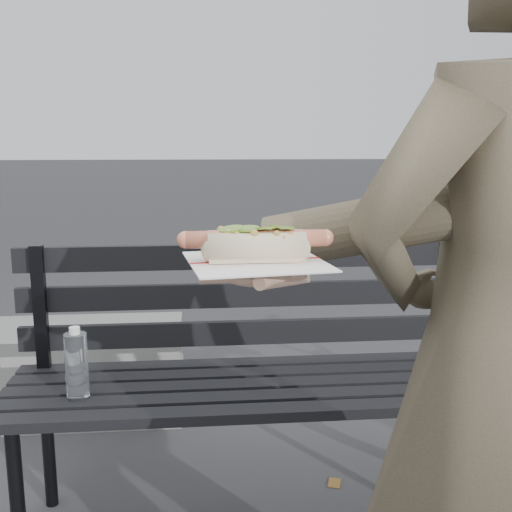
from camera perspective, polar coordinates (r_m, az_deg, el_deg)
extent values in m
cylinder|color=black|center=(1.89, -21.77, -21.04)|extent=(0.04, 0.04, 0.45)
cylinder|color=black|center=(2.17, -19.19, -16.41)|extent=(0.04, 0.04, 0.45)
cylinder|color=black|center=(2.00, 21.15, -19.13)|extent=(0.04, 0.04, 0.45)
cylinder|color=black|center=(2.27, 17.23, -15.09)|extent=(0.04, 0.04, 0.45)
cube|color=black|center=(1.70, 0.51, -14.74)|extent=(1.50, 0.07, 0.03)
cube|color=black|center=(1.78, 0.20, -13.49)|extent=(1.50, 0.07, 0.03)
cube|color=black|center=(1.86, -0.07, -12.36)|extent=(1.50, 0.07, 0.03)
cube|color=black|center=(1.94, -0.32, -11.31)|extent=(1.50, 0.07, 0.03)
cube|color=black|center=(2.03, -0.55, -10.36)|extent=(1.50, 0.07, 0.03)
cube|color=black|center=(2.03, -19.84, -4.89)|extent=(0.04, 0.03, 0.42)
cube|color=black|center=(2.13, 17.70, -4.02)|extent=(0.04, 0.03, 0.42)
cube|color=black|center=(2.02, -0.63, -7.27)|extent=(1.50, 0.02, 0.08)
cube|color=black|center=(1.98, -0.63, -3.70)|extent=(1.50, 0.02, 0.08)
cube|color=black|center=(1.96, -0.64, -0.02)|extent=(1.50, 0.02, 0.08)
cylinder|color=white|center=(1.79, -16.71, -10.02)|extent=(0.06, 0.06, 0.19)
cylinder|color=white|center=(1.76, -16.89, -6.81)|extent=(0.03, 0.03, 0.02)
cube|color=slate|center=(2.85, -19.42, -10.33)|extent=(1.20, 0.40, 0.40)
imported|color=#453E2E|center=(1.10, 22.12, -9.96)|extent=(0.69, 0.56, 1.64)
cylinder|color=#453E2E|center=(0.99, 15.38, 3.68)|extent=(0.51, 0.23, 0.19)
cylinder|color=#D8A384|center=(0.88, 2.55, -1.12)|extent=(0.09, 0.08, 0.07)
ellipsoid|color=#D8A384|center=(0.86, 0.00, -1.63)|extent=(0.10, 0.12, 0.03)
cylinder|color=#D8A384|center=(0.83, -3.59, -2.02)|extent=(0.05, 0.02, 0.02)
cylinder|color=#D8A384|center=(0.85, -3.64, -1.72)|extent=(0.05, 0.02, 0.02)
cylinder|color=#D8A384|center=(0.87, -3.68, -1.43)|extent=(0.05, 0.02, 0.02)
cylinder|color=#D8A384|center=(0.89, -3.72, -1.16)|extent=(0.05, 0.02, 0.02)
cylinder|color=#D8A384|center=(0.81, 1.07, -2.32)|extent=(0.04, 0.05, 0.02)
cube|color=white|center=(0.86, 0.00, -0.52)|extent=(0.21, 0.21, 0.00)
cube|color=#B21E1E|center=(0.86, 0.00, -0.42)|extent=(0.19, 0.03, 0.00)
cylinder|color=#DE7555|center=(0.85, 0.00, 1.65)|extent=(0.20, 0.02, 0.02)
sphere|color=#DE7555|center=(0.85, -6.73, 1.54)|extent=(0.03, 0.02, 0.02)
sphere|color=#DE7555|center=(0.87, 6.59, 1.74)|extent=(0.02, 0.02, 0.02)
sphere|color=#9E6B2D|center=(0.84, -2.64, 2.14)|extent=(0.01, 0.01, 0.01)
sphere|color=#9E6B2D|center=(0.84, -1.85, 2.05)|extent=(0.01, 0.01, 0.01)
sphere|color=#9E6B2D|center=(0.88, 2.04, 2.60)|extent=(0.01, 0.01, 0.01)
sphere|color=#9E6B2D|center=(0.84, 2.10, 1.74)|extent=(0.01, 0.01, 0.01)
sphere|color=#9E6B2D|center=(0.85, 2.37, 2.16)|extent=(0.01, 0.01, 0.01)
sphere|color=#9E6B2D|center=(0.83, 2.66, 1.59)|extent=(0.01, 0.01, 0.01)
sphere|color=#9E6B2D|center=(0.85, -4.16, 1.89)|extent=(0.01, 0.01, 0.01)
sphere|color=#9E6B2D|center=(0.85, -1.59, 1.84)|extent=(0.01, 0.01, 0.01)
sphere|color=#9E6B2D|center=(0.86, -0.45, 2.15)|extent=(0.01, 0.01, 0.01)
sphere|color=#9E6B2D|center=(0.86, 3.60, 1.90)|extent=(0.01, 0.01, 0.01)
sphere|color=#9E6B2D|center=(0.87, 0.83, 2.35)|extent=(0.01, 0.01, 0.01)
sphere|color=#9E6B2D|center=(0.87, 1.63, 2.58)|extent=(0.01, 0.01, 0.01)
sphere|color=#9E6B2D|center=(0.84, 1.50, 1.90)|extent=(0.01, 0.01, 0.01)
sphere|color=#9E6B2D|center=(0.87, -3.37, 2.50)|extent=(0.01, 0.01, 0.01)
sphere|color=#9E6B2D|center=(0.84, 3.32, 2.05)|extent=(0.01, 0.01, 0.01)
sphere|color=#9E6B2D|center=(0.86, -0.03, 2.14)|extent=(0.01, 0.01, 0.01)
sphere|color=#9E6B2D|center=(0.86, 2.02, 2.46)|extent=(0.01, 0.01, 0.01)
sphere|color=#9E6B2D|center=(0.83, -0.18, 2.08)|extent=(0.01, 0.01, 0.01)
sphere|color=#9E6B2D|center=(0.87, -2.37, 1.99)|extent=(0.01, 0.01, 0.01)
sphere|color=#9E6B2D|center=(0.88, 1.86, 2.26)|extent=(0.01, 0.01, 0.01)
sphere|color=#9E6B2D|center=(0.87, 1.09, 2.12)|extent=(0.01, 0.01, 0.01)
sphere|color=#9E6B2D|center=(0.83, 2.00, 2.09)|extent=(0.01, 0.01, 0.01)
cylinder|color=olive|center=(0.85, -2.40, 2.59)|extent=(0.04, 0.04, 0.01)
cylinder|color=olive|center=(0.85, -0.90, 2.63)|extent=(0.04, 0.04, 0.01)
cylinder|color=olive|center=(0.85, 0.88, 2.70)|extent=(0.04, 0.04, 0.01)
cylinder|color=olive|center=(0.86, 2.51, 2.78)|extent=(0.04, 0.04, 0.01)
cube|color=brown|center=(3.53, 21.83, -9.77)|extent=(0.06, 0.08, 0.00)
cube|color=brown|center=(3.10, -20.54, -12.53)|extent=(0.05, 0.05, 0.00)
cube|color=brown|center=(2.99, 8.23, -12.80)|extent=(0.09, 0.10, 0.00)
cube|color=brown|center=(2.32, 21.89, -20.96)|extent=(0.04, 0.05, 0.00)
cube|color=brown|center=(2.30, 7.48, -20.64)|extent=(0.06, 0.07, 0.00)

